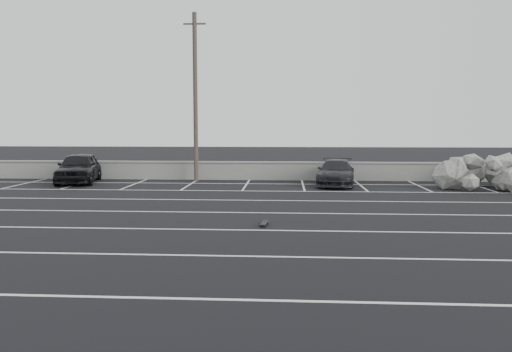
# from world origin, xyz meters

# --- Properties ---
(ground) EXTENTS (120.00, 120.00, 0.00)m
(ground) POSITION_xyz_m (0.00, 0.00, 0.00)
(ground) COLOR black
(ground) RESTS_ON ground
(seawall) EXTENTS (50.00, 0.45, 1.06)m
(seawall) POSITION_xyz_m (0.00, 14.00, 0.55)
(seawall) COLOR gray
(seawall) RESTS_ON ground
(stall_lines) EXTENTS (36.00, 20.05, 0.01)m
(stall_lines) POSITION_xyz_m (-0.08, 4.41, 0.00)
(stall_lines) COLOR silver
(stall_lines) RESTS_ON ground
(car_left) EXTENTS (2.95, 5.15, 1.65)m
(car_left) POSITION_xyz_m (-8.26, 12.00, 0.83)
(car_left) COLOR black
(car_left) RESTS_ON ground
(car_right) EXTENTS (2.47, 4.81, 1.34)m
(car_right) POSITION_xyz_m (5.73, 11.70, 0.67)
(car_right) COLOR black
(car_right) RESTS_ON ground
(utility_pole) EXTENTS (1.24, 0.25, 9.31)m
(utility_pole) POSITION_xyz_m (-1.97, 13.20, 4.71)
(utility_pole) COLOR #4C4238
(utility_pole) RESTS_ON ground
(trash_bin) EXTENTS (0.76, 0.76, 1.04)m
(trash_bin) POSITION_xyz_m (12.33, 13.60, 0.53)
(trash_bin) COLOR #232326
(trash_bin) RESTS_ON ground
(riprap_pile) EXTENTS (5.93, 3.89, 1.81)m
(riprap_pile) POSITION_xyz_m (13.67, 10.79, 0.62)
(riprap_pile) COLOR #A19F97
(riprap_pile) RESTS_ON ground
(skateboard) EXTENTS (0.24, 0.69, 0.08)m
(skateboard) POSITION_xyz_m (2.43, 0.73, 0.06)
(skateboard) COLOR black
(skateboard) RESTS_ON ground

